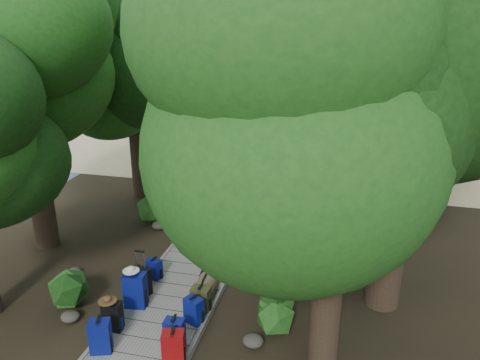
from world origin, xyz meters
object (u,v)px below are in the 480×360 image
(duffel_right_black, at_px, (212,270))
(lone_suitcase_on_sand, at_px, (272,157))
(backpack_right_b, at_px, (174,332))
(backpack_left_a, at_px, (100,335))
(duffel_right_khaki, at_px, (205,287))
(backpack_left_c, at_px, (135,288))
(sun_lounger, at_px, (328,155))
(backpack_left_d, at_px, (154,268))
(backpack_right_d, at_px, (201,298))
(backpack_left_b, at_px, (112,315))
(backpack_right_c, at_px, (194,309))
(backpack_right_a, at_px, (173,346))
(suitcase_on_boardwalk, at_px, (142,281))
(kayak, at_px, (208,147))

(duffel_right_black, height_order, lone_suitcase_on_sand, lone_suitcase_on_sand)
(backpack_right_b, bearing_deg, backpack_left_a, -163.70)
(duffel_right_khaki, bearing_deg, duffel_right_black, 93.23)
(backpack_left_c, height_order, lone_suitcase_on_sand, backpack_left_c)
(backpack_right_b, bearing_deg, sun_lounger, 78.53)
(backpack_left_d, xyz_separation_m, backpack_right_d, (1.53, -0.99, 0.04))
(backpack_left_c, xyz_separation_m, sun_lounger, (3.47, 12.00, -0.21))
(backpack_left_b, xyz_separation_m, duffel_right_black, (1.39, 2.38, -0.14))
(backpack_left_a, distance_m, backpack_right_b, 1.41)
(backpack_right_d, distance_m, sun_lounger, 11.99)
(backpack_left_c, height_order, backpack_right_c, backpack_left_c)
(backpack_left_b, xyz_separation_m, backpack_right_b, (1.44, -0.22, -0.00))
(backpack_left_a, relative_size, duffel_right_black, 1.15)
(backpack_right_a, relative_size, suitcase_on_boardwalk, 1.13)
(backpack_right_c, bearing_deg, kayak, 129.55)
(lone_suitcase_on_sand, height_order, kayak, lone_suitcase_on_sand)
(backpack_right_b, height_order, duffel_right_black, backpack_right_b)
(sun_lounger, bearing_deg, backpack_left_a, -80.05)
(backpack_left_a, distance_m, backpack_left_d, 2.71)
(backpack_right_c, height_order, kayak, backpack_right_c)
(backpack_right_d, bearing_deg, duffel_right_khaki, 102.85)
(backpack_left_b, bearing_deg, sun_lounger, 70.40)
(backpack_left_b, height_order, backpack_right_c, backpack_left_b)
(kayak, bearing_deg, backpack_left_d, -100.56)
(backpack_right_d, bearing_deg, backpack_left_d, 150.28)
(lone_suitcase_on_sand, xyz_separation_m, kayak, (-3.36, 1.51, -0.18))
(backpack_left_d, height_order, backpack_right_b, backpack_right_b)
(backpack_right_b, relative_size, duffel_right_black, 1.04)
(backpack_right_c, bearing_deg, backpack_left_b, -135.04)
(backpack_right_b, bearing_deg, lone_suitcase_on_sand, 88.88)
(backpack_left_c, xyz_separation_m, backpack_left_d, (-0.08, 1.17, -0.17))
(suitcase_on_boardwalk, relative_size, lone_suitcase_on_sand, 0.94)
(backpack_right_b, xyz_separation_m, kayak, (-3.59, 13.57, -0.27))
(backpack_right_a, height_order, duffel_right_khaki, backpack_right_a)
(backpack_right_c, height_order, backpack_right_d, backpack_right_c)
(backpack_left_d, xyz_separation_m, duffel_right_khaki, (1.44, -0.44, -0.05))
(backpack_left_b, bearing_deg, backpack_left_a, -85.63)
(backpack_left_b, height_order, backpack_left_d, backpack_left_b)
(backpack_right_b, distance_m, backpack_right_c, 0.84)
(sun_lounger, bearing_deg, duffel_right_khaki, -76.27)
(backpack_left_d, distance_m, lone_suitcase_on_sand, 9.87)
(backpack_right_c, bearing_deg, backpack_left_a, -115.14)
(backpack_left_b, height_order, duffel_right_black, backpack_left_b)
(backpack_left_a, height_order, duffel_right_khaki, backpack_left_a)
(kayak, bearing_deg, suitcase_on_boardwalk, -101.16)
(backpack_left_c, bearing_deg, lone_suitcase_on_sand, 77.14)
(backpack_left_a, xyz_separation_m, suitcase_on_boardwalk, (-0.07, 2.02, -0.05))
(backpack_right_b, height_order, backpack_right_c, backpack_right_b)
(backpack_left_d, bearing_deg, sun_lounger, 88.08)
(backpack_left_a, height_order, lone_suitcase_on_sand, backpack_left_a)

